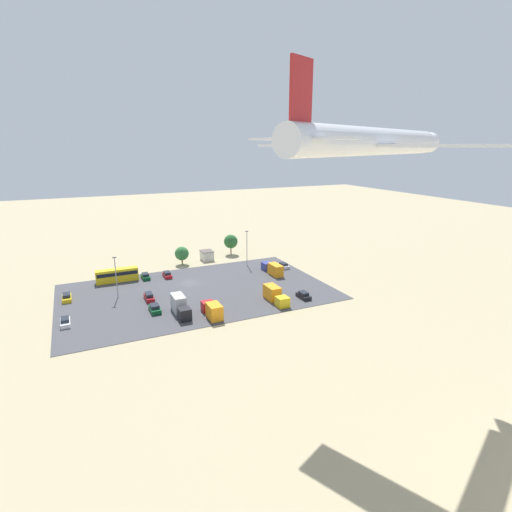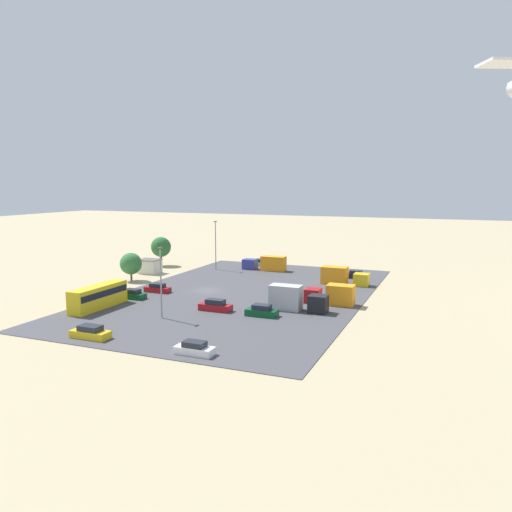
{
  "view_description": "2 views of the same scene",
  "coord_description": "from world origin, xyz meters",
  "px_view_note": "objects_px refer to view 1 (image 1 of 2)",
  "views": [
    {
      "loc": [
        25.09,
        93.99,
        33.83
      ],
      "look_at": [
        -4.2,
        31.01,
        14.51
      ],
      "focal_mm": 28.0,
      "sensor_mm": 36.0,
      "label": 1
    },
    {
      "loc": [
        73.23,
        38.89,
        17.94
      ],
      "look_at": [
        -2.71,
        7.91,
        6.07
      ],
      "focal_mm": 35.0,
      "sensor_mm": 36.0,
      "label": 2
    }
  ],
  "objects_px": {
    "parked_car_0": "(149,297)",
    "parked_car_1": "(167,275)",
    "parked_car_6": "(155,309)",
    "parked_car_4": "(304,295)",
    "parked_car_3": "(67,297)",
    "bus": "(117,275)",
    "parked_truck_1": "(273,269)",
    "shed_building": "(207,255)",
    "airplane": "(377,142)",
    "parked_truck_2": "(275,295)",
    "parked_car_5": "(65,322)",
    "parked_car_2": "(283,266)",
    "parked_truck_0": "(212,310)",
    "parked_car_7": "(145,276)",
    "parked_truck_3": "(180,306)"
  },
  "relations": [
    {
      "from": "shed_building",
      "to": "parked_car_4",
      "type": "distance_m",
      "value": 41.08
    },
    {
      "from": "parked_car_3",
      "to": "parked_car_6",
      "type": "xyz_separation_m",
      "value": [
        -16.73,
        14.96,
        0.03
      ]
    },
    {
      "from": "bus",
      "to": "parked_car_0",
      "type": "xyz_separation_m",
      "value": [
        -4.98,
        16.43,
        -1.1
      ]
    },
    {
      "from": "parked_car_0",
      "to": "parked_car_5",
      "type": "relative_size",
      "value": 1.11
    },
    {
      "from": "parked_car_5",
      "to": "parked_truck_2",
      "type": "distance_m",
      "value": 43.18
    },
    {
      "from": "parked_car_2",
      "to": "parked_truck_3",
      "type": "height_order",
      "value": "parked_truck_3"
    },
    {
      "from": "bus",
      "to": "parked_car_0",
      "type": "relative_size",
      "value": 2.18
    },
    {
      "from": "parked_car_1",
      "to": "parked_car_3",
      "type": "xyz_separation_m",
      "value": [
        24.26,
        6.69,
        0.02
      ]
    },
    {
      "from": "parked_car_5",
      "to": "parked_truck_0",
      "type": "distance_m",
      "value": 28.56
    },
    {
      "from": "parked_truck_1",
      "to": "parked_truck_3",
      "type": "relative_size",
      "value": 1.1
    },
    {
      "from": "parked_truck_1",
      "to": "parked_truck_2",
      "type": "xyz_separation_m",
      "value": [
        8.68,
        17.8,
        0.04
      ]
    },
    {
      "from": "parked_car_7",
      "to": "parked_truck_0",
      "type": "xyz_separation_m",
      "value": [
        -8.18,
        30.03,
        0.77
      ]
    },
    {
      "from": "airplane",
      "to": "parked_truck_2",
      "type": "bearing_deg",
      "value": 147.32
    },
    {
      "from": "shed_building",
      "to": "parked_car_5",
      "type": "xyz_separation_m",
      "value": [
        39.47,
        32.35,
        -0.77
      ]
    },
    {
      "from": "parked_truck_0",
      "to": "parked_truck_1",
      "type": "bearing_deg",
      "value": 39.43
    },
    {
      "from": "parked_truck_2",
      "to": "parked_car_5",
      "type": "bearing_deg",
      "value": -8.36
    },
    {
      "from": "shed_building",
      "to": "parked_truck_3",
      "type": "xyz_separation_m",
      "value": [
        17.75,
        36.47,
        0.26
      ]
    },
    {
      "from": "shed_building",
      "to": "parked_truck_1",
      "type": "relative_size",
      "value": 0.46
    },
    {
      "from": "parked_car_0",
      "to": "parked_car_3",
      "type": "bearing_deg",
      "value": 155.11
    },
    {
      "from": "parked_car_0",
      "to": "parked_car_3",
      "type": "height_order",
      "value": "parked_car_0"
    },
    {
      "from": "parked_car_1",
      "to": "parked_car_4",
      "type": "relative_size",
      "value": 1.08
    },
    {
      "from": "parked_car_5",
      "to": "airplane",
      "type": "relative_size",
      "value": 0.12
    },
    {
      "from": "parked_car_4",
      "to": "parked_truck_1",
      "type": "bearing_deg",
      "value": -95.83
    },
    {
      "from": "parked_car_1",
      "to": "parked_car_7",
      "type": "relative_size",
      "value": 1.04
    },
    {
      "from": "parked_car_3",
      "to": "parked_car_4",
      "type": "xyz_separation_m",
      "value": [
        -49.1,
        21.55,
        0.01
      ]
    },
    {
      "from": "parked_car_1",
      "to": "parked_car_3",
      "type": "height_order",
      "value": "parked_car_3"
    },
    {
      "from": "parked_car_3",
      "to": "parked_truck_3",
      "type": "height_order",
      "value": "parked_truck_3"
    },
    {
      "from": "parked_car_6",
      "to": "parked_car_5",
      "type": "bearing_deg",
      "value": 176.97
    },
    {
      "from": "parked_car_0",
      "to": "parked_car_1",
      "type": "height_order",
      "value": "parked_car_0"
    },
    {
      "from": "parked_car_6",
      "to": "parked_truck_2",
      "type": "distance_m",
      "value": 26.2
    },
    {
      "from": "parked_truck_0",
      "to": "parked_truck_2",
      "type": "xyz_separation_m",
      "value": [
        -15.39,
        -1.99,
        0.03
      ]
    },
    {
      "from": "parked_car_6",
      "to": "parked_car_7",
      "type": "height_order",
      "value": "parked_car_6"
    },
    {
      "from": "shed_building",
      "to": "parked_car_2",
      "type": "height_order",
      "value": "shed_building"
    },
    {
      "from": "parked_car_4",
      "to": "parked_truck_1",
      "type": "distance_m",
      "value": 19.13
    },
    {
      "from": "parked_car_0",
      "to": "parked_car_5",
      "type": "bearing_deg",
      "value": -160.11
    },
    {
      "from": "parked_car_4",
      "to": "parked_truck_2",
      "type": "bearing_deg",
      "value": -10.22
    },
    {
      "from": "parked_car_3",
      "to": "parked_truck_2",
      "type": "distance_m",
      "value": 46.99
    },
    {
      "from": "parked_car_1",
      "to": "parked_truck_3",
      "type": "bearing_deg",
      "value": 83.36
    },
    {
      "from": "parked_car_3",
      "to": "airplane",
      "type": "relative_size",
      "value": 0.13
    },
    {
      "from": "parked_car_4",
      "to": "parked_car_6",
      "type": "distance_m",
      "value": 33.04
    },
    {
      "from": "bus",
      "to": "parked_car_1",
      "type": "relative_size",
      "value": 2.38
    },
    {
      "from": "parked_car_4",
      "to": "parked_truck_2",
      "type": "height_order",
      "value": "parked_truck_2"
    },
    {
      "from": "parked_car_7",
      "to": "parked_truck_2",
      "type": "height_order",
      "value": "parked_truck_2"
    },
    {
      "from": "parked_car_4",
      "to": "parked_car_7",
      "type": "bearing_deg",
      "value": -43.98
    },
    {
      "from": "parked_car_2",
      "to": "parked_truck_2",
      "type": "distance_m",
      "value": 25.49
    },
    {
      "from": "parked_car_1",
      "to": "airplane",
      "type": "relative_size",
      "value": 0.12
    },
    {
      "from": "parked_car_6",
      "to": "parked_car_4",
      "type": "bearing_deg",
      "value": -11.51
    },
    {
      "from": "parked_car_0",
      "to": "parked_car_2",
      "type": "relative_size",
      "value": 1.15
    },
    {
      "from": "bus",
      "to": "parked_truck_1",
      "type": "relative_size",
      "value": 1.12
    },
    {
      "from": "parked_car_0",
      "to": "parked_truck_1",
      "type": "bearing_deg",
      "value": 8.81
    }
  ]
}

